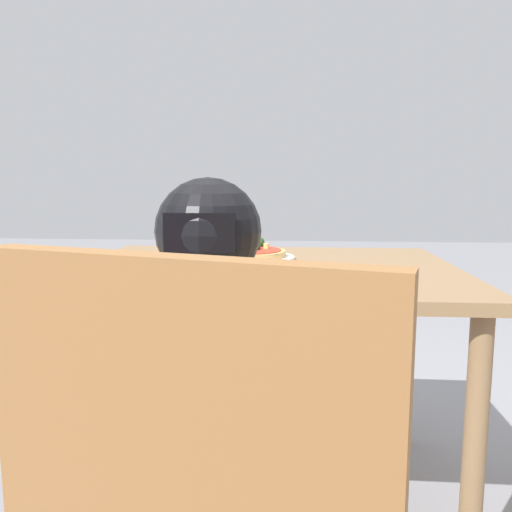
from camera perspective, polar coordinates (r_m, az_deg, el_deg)
ground_plane at (r=1.75m, az=0.81°, el=-24.97°), size 14.00×14.00×0.00m
dining_table at (r=1.50m, az=0.86°, el=-4.26°), size 1.10×0.87×0.72m
pizza_plate at (r=1.59m, az=-0.81°, el=-0.22°), size 0.28×0.28×0.01m
pizza at (r=1.59m, az=-0.80°, el=0.50°), size 0.23×0.23×0.05m
motorcycle_helmet at (r=1.21m, az=-5.30°, el=2.51°), size 0.25×0.25×0.25m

